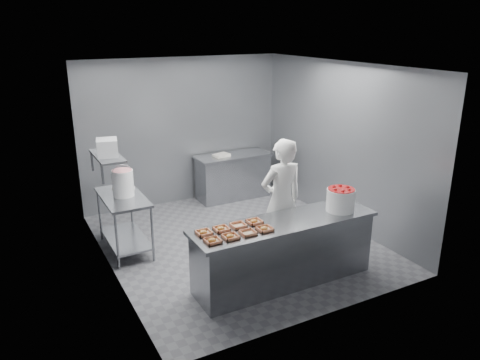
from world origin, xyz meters
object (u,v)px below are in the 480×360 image
object	(u,v)px
service_counter	(284,251)
tray_4	(204,233)
glaze_bucket	(123,182)
worker	(281,201)
prep_table	(124,215)
tray_3	(264,229)
strawberry_tub	(341,199)
tray_2	(248,233)
appliance	(107,148)
back_counter	(233,176)
tray_0	(212,241)
tray_6	(238,225)
tray_1	(230,236)
tray_5	(221,229)
tray_7	(254,222)

from	to	relation	value
service_counter	tray_4	xyz separation A→B (m)	(-1.11, 0.13, 0.47)
glaze_bucket	worker	bearing A→B (deg)	-34.78
prep_table	tray_3	bearing A→B (deg)	-58.84
strawberry_tub	tray_2	bearing A→B (deg)	-177.24
tray_2	appliance	xyz separation A→B (m)	(-1.19, 2.02, 0.77)
back_counter	appliance	bearing A→B (deg)	-153.53
tray_0	glaze_bucket	xyz separation A→B (m)	(-0.51, 2.08, 0.19)
tray_6	tray_2	bearing A→B (deg)	-90.00
service_counter	back_counter	bearing A→B (deg)	74.52
tray_1	strawberry_tub	bearing A→B (deg)	2.38
prep_table	tray_5	size ratio (longest dim) A/B	6.40
tray_0	appliance	xyz separation A→B (m)	(-0.71, 2.02, 0.76)
tray_0	worker	distance (m)	1.62
tray_6	strawberry_tub	world-z (taller)	strawberry_tub
appliance	worker	bearing A→B (deg)	-19.24
strawberry_tub	glaze_bucket	bearing A→B (deg)	141.16
tray_4	glaze_bucket	bearing A→B (deg)	105.59
tray_3	tray_7	xyz separation A→B (m)	(0.00, 0.25, 0.00)
back_counter	tray_4	xyz separation A→B (m)	(-2.01, -3.12, 0.47)
tray_0	worker	xyz separation A→B (m)	(1.44, 0.73, 0.00)
tray_1	worker	bearing A→B (deg)	31.16
tray_1	tray_3	world-z (taller)	same
tray_5	strawberry_tub	size ratio (longest dim) A/B	0.48
tray_3	appliance	bearing A→B (deg)	125.18
tray_0	strawberry_tub	size ratio (longest dim) A/B	0.48
tray_1	glaze_bucket	size ratio (longest dim) A/B	0.38
tray_2	tray_4	size ratio (longest dim) A/B	1.00
prep_table	tray_7	distance (m)	2.24
tray_6	worker	distance (m)	1.07
back_counter	tray_1	bearing A→B (deg)	-117.71
tray_3	tray_4	world-z (taller)	same
service_counter	tray_6	size ratio (longest dim) A/B	13.88
prep_table	tray_2	size ratio (longest dim) A/B	6.40
glaze_bucket	strawberry_tub	bearing A→B (deg)	-38.84
tray_0	tray_5	size ratio (longest dim) A/B	1.00
tray_6	appliance	xyz separation A→B (m)	(-1.19, 1.77, 0.77)
tray_2	worker	distance (m)	1.20
prep_table	tray_1	xyz separation A→B (m)	(0.78, -2.08, 0.33)
appliance	tray_2	bearing A→B (deg)	-47.71
prep_table	tray_0	bearing A→B (deg)	-75.53
service_counter	prep_table	xyz separation A→B (m)	(-1.65, 1.95, 0.14)
service_counter	tray_7	world-z (taller)	tray_7
worker	appliance	size ratio (longest dim) A/B	5.65
tray_3	worker	bearing A→B (deg)	45.17
tray_3	tray_0	bearing A→B (deg)	180.00
tray_3	glaze_bucket	xyz separation A→B (m)	(-1.23, 2.08, 0.19)
tray_1	appliance	size ratio (longest dim) A/B	0.57
tray_6	tray_7	world-z (taller)	tray_7
back_counter	tray_3	distance (m)	3.65
tray_4	glaze_bucket	distance (m)	1.91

